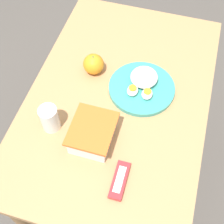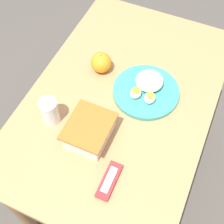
# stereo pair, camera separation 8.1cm
# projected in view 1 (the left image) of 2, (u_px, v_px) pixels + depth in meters

# --- Properties ---
(ground_plane) EXTENTS (10.00, 10.00, 0.00)m
(ground_plane) POSITION_uv_depth(u_px,v_px,m) (116.00, 171.00, 1.81)
(ground_plane) COLOR #4C4742
(table) EXTENTS (1.04, 0.67, 0.74)m
(table) POSITION_uv_depth(u_px,v_px,m) (118.00, 113.00, 1.28)
(table) COLOR #AD7F51
(table) RESTS_ON ground_plane
(food_container) EXTENTS (0.17, 0.15, 0.08)m
(food_container) POSITION_uv_depth(u_px,v_px,m) (93.00, 134.00, 1.05)
(food_container) COLOR white
(food_container) RESTS_ON table
(orange_fruit) EXTENTS (0.08, 0.08, 0.08)m
(orange_fruit) POSITION_uv_depth(u_px,v_px,m) (94.00, 64.00, 1.22)
(orange_fruit) COLOR orange
(orange_fruit) RESTS_ON table
(rice_plate) EXTENTS (0.25, 0.25, 0.06)m
(rice_plate) POSITION_uv_depth(u_px,v_px,m) (142.00, 85.00, 1.19)
(rice_plate) COLOR teal
(rice_plate) RESTS_ON table
(candy_bar) EXTENTS (0.13, 0.04, 0.02)m
(candy_bar) POSITION_uv_depth(u_px,v_px,m) (120.00, 180.00, 0.99)
(candy_bar) COLOR #B7282D
(candy_bar) RESTS_ON table
(drinking_glass) EXTENTS (0.06, 0.06, 0.10)m
(drinking_glass) POSITION_uv_depth(u_px,v_px,m) (50.00, 118.00, 1.07)
(drinking_glass) COLOR silver
(drinking_glass) RESTS_ON table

